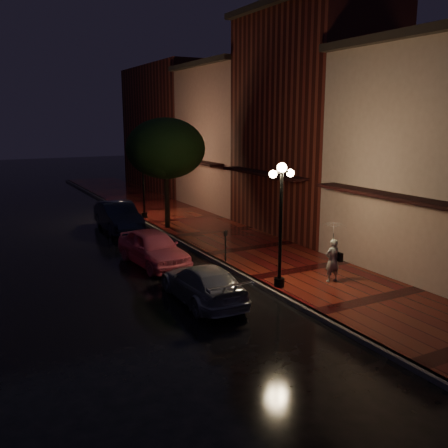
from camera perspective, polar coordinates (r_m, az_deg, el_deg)
ground at (r=21.65m, az=-1.99°, el=-3.82°), size 120.00×120.00×0.00m
sidewalk at (r=22.68m, az=3.12°, el=-2.90°), size 4.50×60.00×0.15m
curb at (r=21.63m, az=-1.99°, el=-3.63°), size 0.25×60.00×0.15m
storefront_near at (r=20.64m, az=23.73°, el=6.40°), size 5.00×8.00×8.50m
storefront_mid at (r=26.28m, az=9.97°, el=10.95°), size 5.00×8.00×11.00m
storefront_far at (r=32.98m, az=1.20°, el=9.57°), size 5.00×8.00×9.00m
storefront_extra at (r=41.95m, az=-5.64°, el=10.72°), size 5.00×12.00×10.00m
streetlamp_near at (r=17.02m, az=6.50°, el=0.73°), size 0.96×0.36×4.31m
streetlamp_far at (r=29.48m, az=-9.22°, el=5.42°), size 0.96×0.36×4.31m
street_tree at (r=26.61m, az=-6.65°, el=8.36°), size 4.16×4.16×5.80m
pink_car at (r=20.56m, az=-8.09°, el=-2.69°), size 2.07×4.41×1.46m
navy_car at (r=27.18m, az=-11.99°, el=0.85°), size 1.73×4.69×1.53m
silver_car at (r=16.43m, az=-2.42°, el=-6.79°), size 1.83×4.28×1.23m
woman_with_umbrella at (r=18.07m, az=12.38°, el=-2.05°), size 0.91×0.93×2.20m
parking_meter at (r=20.25m, az=0.17°, el=-2.19°), size 0.14×0.11×1.30m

